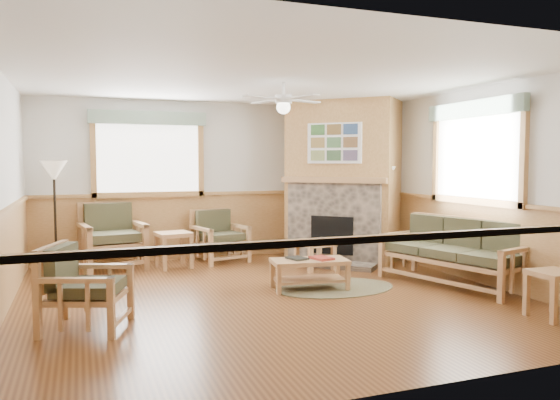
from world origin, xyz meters
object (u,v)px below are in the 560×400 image
object	(u,v)px
armchair_left	(87,287)
coffee_table	(309,274)
end_table_sofa	(554,295)
armchair_back_left	(113,236)
sofa	(452,252)
armchair_back_right	(220,236)
floor_lamp_right	(384,215)
footstool	(315,255)
floor_lamp_left	(55,216)
end_table_chairs	(174,250)

from	to	relation	value
armchair_left	coffee_table	xyz separation A→B (m)	(2.78, 0.80, -0.23)
end_table_sofa	armchair_back_left	bearing A→B (deg)	133.51
sofa	armchair_back_right	distance (m)	3.79
end_table_sofa	floor_lamp_right	size ratio (longest dim) A/B	0.32
sofa	footstool	size ratio (longest dim) A/B	3.88
sofa	floor_lamp_left	bearing A→B (deg)	-135.35
armchair_back_left	armchair_back_right	size ratio (longest dim) A/B	1.18
armchair_back_right	footstool	world-z (taller)	armchair_back_right
end_table_chairs	footstool	world-z (taller)	end_table_chairs
armchair_back_right	end_table_chairs	world-z (taller)	armchair_back_right
footstool	armchair_back_left	bearing A→B (deg)	158.72
coffee_table	floor_lamp_left	size ratio (longest dim) A/B	0.58
armchair_left	coffee_table	world-z (taller)	armchair_left
coffee_table	floor_lamp_left	bearing A→B (deg)	151.05
sofa	footstool	distance (m)	2.12
armchair_left	end_table_sofa	size ratio (longest dim) A/B	1.66
end_table_chairs	floor_lamp_right	distance (m)	3.44
floor_lamp_right	coffee_table	bearing A→B (deg)	-146.53
floor_lamp_right	armchair_back_left	bearing A→B (deg)	164.73
end_table_chairs	armchair_left	bearing A→B (deg)	-114.94
sofa	coffee_table	size ratio (longest dim) A/B	1.99
sofa	footstool	xyz separation A→B (m)	(-1.31, 1.65, -0.23)
sofa	floor_lamp_left	size ratio (longest dim) A/B	1.15
footstool	floor_lamp_left	size ratio (longest dim) A/B	0.30
armchair_left	coffee_table	size ratio (longest dim) A/B	0.86
armchair_back_left	end_table_sofa	bearing A→B (deg)	-55.15
footstool	floor_lamp_left	distance (m)	4.01
armchair_back_left	floor_lamp_left	world-z (taller)	floor_lamp_left
coffee_table	armchair_back_left	bearing A→B (deg)	142.55
sofa	armchair_back_left	bearing A→B (deg)	-139.81
coffee_table	end_table_chairs	distance (m)	2.52
coffee_table	floor_lamp_right	xyz separation A→B (m)	(1.84, 1.22, 0.61)
footstool	floor_lamp_right	world-z (taller)	floor_lamp_right
armchair_left	end_table_sofa	bearing A→B (deg)	-86.18
coffee_table	armchair_left	bearing A→B (deg)	-156.25
end_table_chairs	end_table_sofa	distance (m)	5.39
footstool	armchair_left	bearing A→B (deg)	-149.38
armchair_back_right	floor_lamp_left	size ratio (longest dim) A/B	0.51
armchair_back_left	end_table_sofa	size ratio (longest dim) A/B	2.00
floor_lamp_left	sofa	bearing A→B (deg)	-28.83
footstool	sofa	bearing A→B (deg)	-51.60
armchair_back_right	armchair_back_left	bearing A→B (deg)	166.17
armchair_back_left	armchair_back_right	distance (m)	1.73
floor_lamp_left	armchair_left	bearing A→B (deg)	-82.80
coffee_table	footstool	world-z (taller)	footstool
sofa	end_table_sofa	xyz separation A→B (m)	(0.00, -1.70, -0.20)
end_table_sofa	sofa	bearing A→B (deg)	90.00
sofa	coffee_table	bearing A→B (deg)	-119.53
end_table_chairs	floor_lamp_left	world-z (taller)	floor_lamp_left
armchair_left	end_table_sofa	distance (m)	4.89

